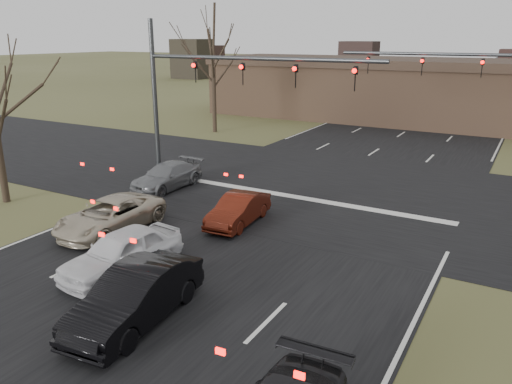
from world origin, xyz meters
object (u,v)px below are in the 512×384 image
(mast_arm_near, at_px, (206,82))
(car_silver_suv, at_px, (110,215))
(building, at_px, (449,92))
(mast_arm_far, at_px, (487,78))
(car_black_hatch, at_px, (136,296))
(car_red_ahead, at_px, (238,210))
(car_white_sedan, at_px, (122,252))
(car_grey_ahead, at_px, (167,176))

(mast_arm_near, height_order, car_silver_suv, mast_arm_near)
(building, distance_m, mast_arm_far, 15.75)
(mast_arm_near, height_order, mast_arm_far, same)
(car_black_hatch, bearing_deg, building, 82.14)
(mast_arm_far, xyz_separation_m, car_black_hatch, (-5.68, -21.58, -4.29))
(mast_arm_far, height_order, car_black_hatch, mast_arm_far)
(car_silver_suv, bearing_deg, mast_arm_far, 57.84)
(building, bearing_deg, car_red_ahead, -95.69)
(car_white_sedan, xyz_separation_m, car_black_hatch, (2.31, -1.88, 0.02))
(mast_arm_far, relative_size, car_white_sedan, 2.68)
(car_white_sedan, bearing_deg, car_black_hatch, -32.77)
(car_silver_suv, relative_size, car_white_sedan, 1.10)
(car_white_sedan, distance_m, car_red_ahead, 5.57)
(car_grey_ahead, relative_size, car_red_ahead, 1.17)
(car_white_sedan, height_order, car_grey_ahead, car_white_sedan)
(car_white_sedan, height_order, car_red_ahead, car_white_sedan)
(car_white_sedan, relative_size, car_grey_ahead, 0.98)
(mast_arm_near, height_order, car_grey_ahead, mast_arm_near)
(building, height_order, mast_arm_near, mast_arm_near)
(mast_arm_far, distance_m, car_black_hatch, 22.73)
(mast_arm_far, bearing_deg, building, 105.58)
(car_silver_suv, bearing_deg, car_grey_ahead, 107.80)
(building, xyz_separation_m, car_red_ahead, (-2.91, -29.20, -2.07))
(car_black_hatch, bearing_deg, car_grey_ahead, 120.01)
(car_grey_ahead, xyz_separation_m, car_red_ahead, (5.59, -2.43, -0.02))
(mast_arm_near, bearing_deg, mast_arm_far, 41.22)
(car_black_hatch, height_order, car_grey_ahead, car_black_hatch)
(building, relative_size, car_black_hatch, 9.62)
(car_black_hatch, bearing_deg, car_white_sedan, 135.28)
(mast_arm_near, bearing_deg, car_red_ahead, -44.18)
(car_grey_ahead, bearing_deg, mast_arm_near, 55.56)
(building, xyz_separation_m, mast_arm_near, (-7.23, -25.00, 2.41))
(car_silver_suv, distance_m, car_red_ahead, 4.92)
(building, height_order, car_black_hatch, building)
(mast_arm_near, distance_m, car_silver_suv, 8.53)
(car_black_hatch, bearing_deg, car_red_ahead, 95.28)
(mast_arm_far, distance_m, car_white_sedan, 21.69)
(car_black_hatch, xyz_separation_m, car_grey_ahead, (-7.00, 9.81, -0.11))
(car_grey_ahead, bearing_deg, mast_arm_far, 44.05)
(car_grey_ahead, height_order, car_red_ahead, car_grey_ahead)
(car_black_hatch, bearing_deg, mast_arm_far, 69.74)
(car_white_sedan, relative_size, car_black_hatch, 0.94)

